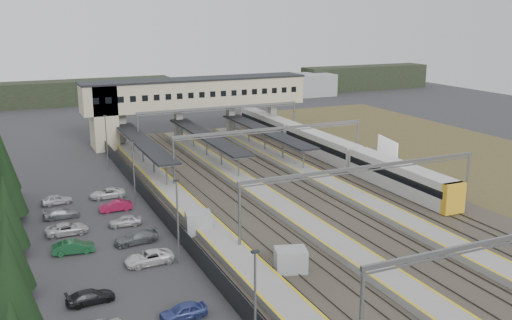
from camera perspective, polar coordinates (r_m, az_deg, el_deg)
name	(u,v)px	position (r m, az deg, el deg)	size (l,w,h in m)	color
ground	(229,223)	(62.84, -2.76, -6.32)	(220.00, 220.00, 0.00)	#2B2B2D
conifer_row	(7,222)	(53.81, -23.66, -5.71)	(4.42, 49.82, 9.50)	black
car_park	(118,260)	(53.83, -13.68, -9.71)	(10.49, 44.46, 1.30)	#9B9A9F
lampposts	(152,191)	(60.30, -10.35, -3.09)	(0.50, 53.25, 8.07)	slate
fence	(158,209)	(65.14, -9.74, -4.82)	(0.08, 90.00, 2.00)	#26282B
relay_cabin_near	(291,261)	(50.99, 3.49, -10.04)	(3.18, 2.68, 2.27)	gray
relay_cabin_far	(198,223)	(59.65, -5.78, -6.32)	(2.92, 2.57, 2.37)	gray
rail_corridor	(284,197)	(70.67, 2.82, -3.69)	(34.00, 90.00, 0.92)	#3C352E
canopies	(206,136)	(88.46, -4.99, 2.41)	(23.10, 30.00, 3.28)	black
footbridge	(181,97)	(102.04, -7.47, 6.23)	(40.40, 6.40, 11.20)	#BBB18D
gantries	(312,153)	(68.64, 5.61, 0.66)	(28.40, 62.28, 7.17)	slate
train	(322,146)	(90.33, 6.62, 1.39)	(2.83, 59.04, 3.56)	beige
billboard	(387,151)	(82.36, 12.99, 0.92)	(1.38, 6.05, 5.25)	slate
scrub_east	(498,168)	(92.00, 23.04, -0.73)	(34.00, 120.00, 0.06)	#464020
treeline_far	(185,88)	(155.03, -7.13, 7.15)	(170.00, 19.00, 7.00)	black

